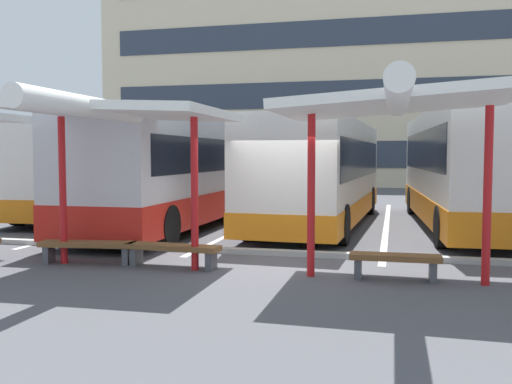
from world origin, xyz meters
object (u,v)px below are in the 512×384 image
at_px(bench_2, 88,247).
at_px(coach_bus_3, 466,169).
at_px(coach_bus_2, 321,172).
at_px(waiting_shelter_2, 398,105).
at_px(waiting_shelter_1, 119,114).
at_px(bench_4, 395,261).
at_px(coach_bus_1, 188,172).
at_px(bench_3, 173,250).
at_px(coach_bus_0, 111,169).

bearing_deg(bench_2, coach_bus_3, 43.70).
relative_size(coach_bus_2, waiting_shelter_2, 2.11).
distance_m(waiting_shelter_1, bench_4, 5.72).
relative_size(coach_bus_1, waiting_shelter_2, 2.39).
bearing_deg(waiting_shelter_1, coach_bus_1, 100.48).
height_order(coach_bus_1, waiting_shelter_1, coach_bus_1).
bearing_deg(waiting_shelter_2, coach_bus_1, 131.78).
height_order(coach_bus_1, bench_3, coach_bus_1).
xyz_separation_m(coach_bus_0, bench_2, (4.44, -9.27, -1.29)).
height_order(bench_2, waiting_shelter_2, waiting_shelter_2).
distance_m(waiting_shelter_1, bench_3, 2.78).
relative_size(coach_bus_0, waiting_shelter_1, 2.40).
distance_m(coach_bus_2, waiting_shelter_1, 8.29).
bearing_deg(coach_bus_2, waiting_shelter_1, -110.41).
distance_m(coach_bus_1, bench_3, 7.21).
height_order(waiting_shelter_1, bench_2, waiting_shelter_1).
height_order(coach_bus_0, bench_2, coach_bus_0).
bearing_deg(bench_2, coach_bus_0, 115.59).
height_order(coach_bus_0, waiting_shelter_2, coach_bus_0).
xyz_separation_m(waiting_shelter_2, bench_4, (-0.00, 0.33, -2.67)).
relative_size(coach_bus_3, waiting_shelter_1, 2.29).
relative_size(coach_bus_0, waiting_shelter_2, 2.30).
xyz_separation_m(bench_2, bench_3, (1.80, 0.06, -0.00)).
distance_m(coach_bus_1, waiting_shelter_1, 7.37).
relative_size(coach_bus_0, coach_bus_2, 1.09).
xyz_separation_m(coach_bus_2, coach_bus_3, (4.26, 0.32, 0.13)).
xyz_separation_m(coach_bus_3, bench_3, (-6.21, -7.60, -1.43)).
bearing_deg(waiting_shelter_2, bench_4, 90.00).
xyz_separation_m(coach_bus_0, bench_4, (10.42, -9.31, -1.30)).
bearing_deg(coach_bus_0, coach_bus_1, -31.64).
relative_size(coach_bus_1, coach_bus_3, 1.09).
bearing_deg(bench_4, waiting_shelter_1, -176.56).
bearing_deg(coach_bus_1, waiting_shelter_2, -48.22).
distance_m(coach_bus_1, bench_2, 6.93).
distance_m(coach_bus_3, waiting_shelter_1, 10.76).
bearing_deg(bench_3, bench_2, -178.20).
distance_m(bench_3, waiting_shelter_2, 4.97).
distance_m(coach_bus_0, coach_bus_1, 4.72).
xyz_separation_m(coach_bus_1, coach_bus_2, (4.17, 0.54, 0.00)).
relative_size(coach_bus_1, bench_4, 7.78).
relative_size(coach_bus_2, waiting_shelter_1, 2.21).
bearing_deg(bench_4, bench_2, 179.68).
relative_size(waiting_shelter_1, bench_3, 2.55).
bearing_deg(coach_bus_1, coach_bus_0, 148.36).
relative_size(bench_2, bench_4, 1.25).
xyz_separation_m(waiting_shelter_1, bench_4, (5.08, 0.31, -2.61)).
bearing_deg(waiting_shelter_1, coach_bus_2, 69.59).
xyz_separation_m(coach_bus_0, waiting_shelter_2, (10.42, -9.64, 1.37)).
bearing_deg(bench_3, coach_bus_0, 124.10).
bearing_deg(coach_bus_0, coach_bus_3, -7.41).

